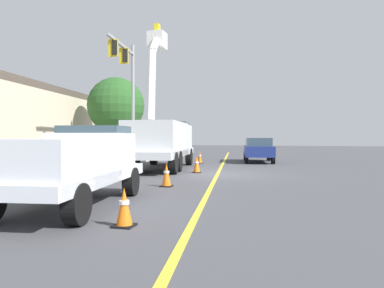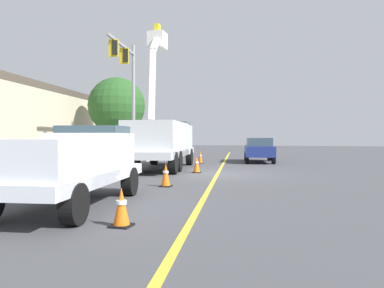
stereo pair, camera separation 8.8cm
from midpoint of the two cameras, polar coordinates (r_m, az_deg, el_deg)
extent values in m
plane|color=#47474C|center=(16.99, 3.82, -4.80)|extent=(120.00, 120.00, 0.00)
cube|color=#B2ADA3|center=(18.80, -18.67, -4.11)|extent=(59.92, 11.88, 0.12)
cube|color=yellow|center=(16.99, 3.82, -4.79)|extent=(49.54, 7.09, 0.01)
cube|color=silver|center=(20.03, -4.85, -1.33)|extent=(8.47, 3.61, 0.36)
cube|color=silver|center=(22.59, -3.49, 0.89)|extent=(2.92, 2.69, 1.60)
cube|color=#384C56|center=(22.80, -3.40, 2.66)|extent=(2.08, 2.33, 0.64)
cube|color=silver|center=(19.05, -5.46, 0.71)|extent=(5.54, 3.20, 1.80)
cube|color=white|center=(18.19, -6.36, 9.24)|extent=(1.09, 0.54, 3.57)
cube|color=white|center=(20.05, -5.90, 15.33)|extent=(2.22, 0.84, 1.44)
cube|color=white|center=(21.16, -5.59, 15.82)|extent=(0.90, 0.90, 0.90)
cube|color=yellow|center=(21.32, -5.59, 17.38)|extent=(0.36, 0.24, 0.60)
cylinder|color=black|center=(23.09, -6.12, -1.96)|extent=(1.08, 0.48, 1.04)
cylinder|color=black|center=(22.69, -0.58, -2.01)|extent=(1.08, 0.48, 1.04)
cylinder|color=black|center=(18.89, -9.11, -2.64)|extent=(1.08, 0.48, 1.04)
cylinder|color=black|center=(18.40, -2.36, -2.73)|extent=(1.08, 0.48, 1.04)
cylinder|color=black|center=(17.64, -10.29, -2.91)|extent=(1.08, 0.48, 1.04)
cylinder|color=black|center=(17.11, -3.07, -3.02)|extent=(1.08, 0.48, 1.04)
cube|color=white|center=(9.61, -18.39, -4.89)|extent=(5.84, 2.86, 0.30)
cube|color=white|center=(10.69, -15.58, -1.32)|extent=(2.26, 2.19, 1.10)
cube|color=#384C56|center=(10.87, -15.19, 1.25)|extent=(1.58, 1.93, 0.56)
cube|color=white|center=(8.68, -21.26, -2.89)|extent=(3.62, 2.55, 1.10)
cylinder|color=black|center=(11.71, -18.69, -5.45)|extent=(0.87, 0.41, 0.84)
cylinder|color=black|center=(11.03, -9.75, -5.81)|extent=(0.87, 0.41, 0.84)
cylinder|color=black|center=(7.60, -17.89, -8.97)|extent=(0.87, 0.41, 0.84)
cube|color=navy|center=(25.81, 10.23, -1.05)|extent=(5.02, 2.55, 0.70)
cube|color=#384C56|center=(25.94, 10.21, 0.28)|extent=(3.65, 2.13, 0.60)
cylinder|color=black|center=(24.27, 12.46, -2.26)|extent=(0.71, 0.33, 0.68)
cylinder|color=black|center=(24.16, 8.42, -2.26)|extent=(0.71, 0.33, 0.68)
cylinder|color=black|center=(27.51, 11.81, -1.87)|extent=(0.71, 0.33, 0.68)
cylinder|color=black|center=(27.42, 8.24, -1.86)|extent=(0.71, 0.33, 0.68)
cube|color=black|center=(7.38, -10.90, -12.42)|extent=(0.40, 0.40, 0.04)
cone|color=orange|center=(7.30, -10.91, -9.51)|extent=(0.32, 0.32, 0.72)
cylinder|color=white|center=(7.28, -10.91, -8.95)|extent=(0.20, 0.20, 0.08)
cube|color=black|center=(12.92, -4.21, -6.58)|extent=(0.40, 0.40, 0.04)
cone|color=orange|center=(12.87, -4.21, -4.74)|extent=(0.32, 0.32, 0.79)
cylinder|color=white|center=(12.86, -4.21, -4.39)|extent=(0.20, 0.20, 0.08)
cube|color=black|center=(17.87, 0.60, -4.45)|extent=(0.40, 0.40, 0.04)
cone|color=orange|center=(17.84, 0.60, -3.16)|extent=(0.32, 0.32, 0.77)
cylinder|color=white|center=(17.83, 0.60, -2.91)|extent=(0.20, 0.20, 0.08)
cube|color=black|center=(24.32, 1.12, -2.98)|extent=(0.40, 0.40, 0.04)
cone|color=orange|center=(24.29, 1.12, -2.02)|extent=(0.32, 0.32, 0.78)
cylinder|color=white|center=(24.29, 1.12, -1.83)|extent=(0.20, 0.20, 0.08)
cylinder|color=gray|center=(25.50, -9.31, 6.20)|extent=(0.22, 0.22, 8.05)
cube|color=gray|center=(23.69, -11.10, 14.96)|extent=(5.01, 0.86, 0.16)
cube|color=gold|center=(24.03, -10.71, 13.42)|extent=(0.20, 0.57, 1.00)
cube|color=black|center=(24.00, -10.48, 13.43)|extent=(0.24, 0.34, 0.84)
cube|color=gold|center=(22.17, -12.34, 14.47)|extent=(0.20, 0.57, 1.00)
cube|color=black|center=(22.13, -12.09, 14.49)|extent=(0.24, 0.34, 0.84)
cylinder|color=brown|center=(29.69, -11.86, 0.26)|extent=(0.32, 0.32, 2.66)
sphere|color=#285623|center=(29.80, -11.88, 5.86)|extent=(4.52, 4.52, 4.52)
camera|label=1|loc=(0.04, -90.14, 0.00)|focal=34.09mm
camera|label=2|loc=(0.04, 89.86, 0.00)|focal=34.09mm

